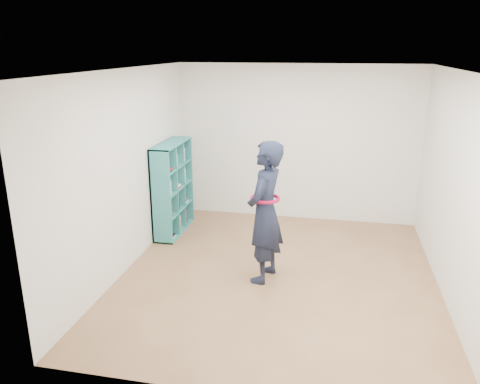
# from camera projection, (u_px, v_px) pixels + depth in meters

# --- Properties ---
(floor) EXTENTS (4.50, 4.50, 0.00)m
(floor) POSITION_uv_depth(u_px,v_px,m) (277.00, 276.00, 6.08)
(floor) COLOR brown
(floor) RESTS_ON ground
(ceiling) EXTENTS (4.50, 4.50, 0.00)m
(ceiling) POSITION_uv_depth(u_px,v_px,m) (283.00, 70.00, 5.31)
(ceiling) COLOR white
(ceiling) RESTS_ON wall_back
(wall_left) EXTENTS (0.02, 4.50, 2.60)m
(wall_left) POSITION_uv_depth(u_px,v_px,m) (127.00, 171.00, 6.09)
(wall_left) COLOR silver
(wall_left) RESTS_ON floor
(wall_right) EXTENTS (0.02, 4.50, 2.60)m
(wall_right) POSITION_uv_depth(u_px,v_px,m) (455.00, 190.00, 5.31)
(wall_right) COLOR silver
(wall_right) RESTS_ON floor
(wall_back) EXTENTS (4.00, 0.02, 2.60)m
(wall_back) POSITION_uv_depth(u_px,v_px,m) (297.00, 144.00, 7.80)
(wall_back) COLOR silver
(wall_back) RESTS_ON floor
(wall_front) EXTENTS (4.00, 0.02, 2.60)m
(wall_front) POSITION_uv_depth(u_px,v_px,m) (244.00, 258.00, 3.59)
(wall_front) COLOR silver
(wall_front) RESTS_ON floor
(bookshelf) EXTENTS (0.32, 1.09, 1.45)m
(bookshelf) POSITION_uv_depth(u_px,v_px,m) (171.00, 189.00, 7.36)
(bookshelf) COLOR teal
(bookshelf) RESTS_ON floor
(person) EXTENTS (0.56, 0.73, 1.80)m
(person) POSITION_uv_depth(u_px,v_px,m) (265.00, 212.00, 5.76)
(person) COLOR black
(person) RESTS_ON floor
(smartphone) EXTENTS (0.02, 0.11, 0.14)m
(smartphone) POSITION_uv_depth(u_px,v_px,m) (257.00, 199.00, 5.87)
(smartphone) COLOR silver
(smartphone) RESTS_ON person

